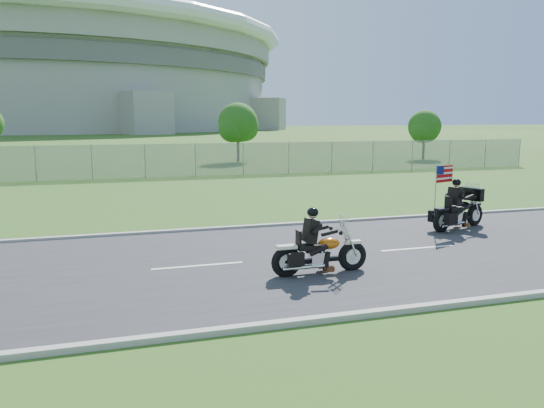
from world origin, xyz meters
name	(u,v)px	position (x,y,z in m)	size (l,w,h in m)	color
ground	(277,261)	(0.00, 0.00, 0.00)	(420.00, 420.00, 0.00)	#224916
road	(277,260)	(0.00, 0.00, 0.02)	(120.00, 8.00, 0.04)	#28282B
curb_north	(240,227)	(0.00, 4.05, 0.05)	(120.00, 0.18, 0.12)	#9E9B93
curb_south	(345,317)	(0.00, -4.05, 0.05)	(120.00, 0.18, 0.12)	#9E9B93
fence	(92,162)	(-5.00, 20.00, 1.00)	(60.00, 0.03, 2.00)	gray
stadium	(55,79)	(-20.00, 170.00, 15.58)	(140.40, 140.40, 29.20)	#A3A099
tree_fence_near	(238,125)	(6.04, 30.04, 2.97)	(3.52, 3.28, 4.75)	#382316
tree_fence_far	(425,128)	(22.04, 28.03, 2.64)	(3.08, 2.87, 4.20)	#382316
motorcycle_lead	(318,253)	(0.55, -1.37, 0.50)	(2.34, 0.58, 1.58)	black
motorcycle_follow	(459,212)	(6.67, 1.94, 0.57)	(2.40, 1.19, 2.07)	black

